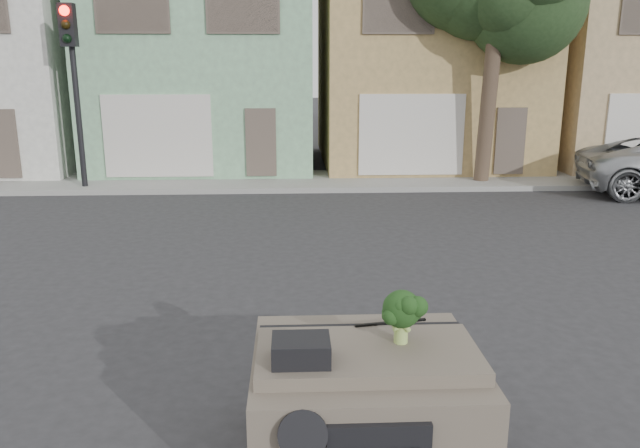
{
  "coord_description": "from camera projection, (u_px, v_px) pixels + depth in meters",
  "views": [
    {
      "loc": [
        -0.64,
        -8.06,
        3.5
      ],
      "look_at": [
        -0.25,
        0.5,
        1.3
      ],
      "focal_mm": 35.0,
      "sensor_mm": 36.0,
      "label": 1
    }
  ],
  "objects": [
    {
      "name": "tree_near",
      "position": [
        493.0,
        36.0,
        17.34
      ],
      "size": [
        4.4,
        4.0,
        8.5
      ],
      "primitive_type": "cube",
      "color": "#243B1D",
      "rests_on": "ground"
    },
    {
      "name": "wiper_arm",
      "position": [
        391.0,
        323.0,
        5.89
      ],
      "size": [
        0.69,
        0.15,
        0.02
      ],
      "primitive_type": "cube",
      "rotation": [
        0.0,
        0.0,
        0.17
      ],
      "color": "black",
      "rests_on": "car_dashboard"
    },
    {
      "name": "ground_plane",
      "position": [
        339.0,
        323.0,
        8.7
      ],
      "size": [
        120.0,
        120.0,
        0.0
      ],
      "primitive_type": "plane",
      "color": "#303033",
      "rests_on": "ground"
    },
    {
      "name": "instrument_hump",
      "position": [
        301.0,
        350.0,
        5.13
      ],
      "size": [
        0.48,
        0.38,
        0.2
      ],
      "primitive_type": "cube",
      "color": "black",
      "rests_on": "car_dashboard"
    },
    {
      "name": "townhouse_tan",
      "position": [
        422.0,
        56.0,
        21.97
      ],
      "size": [
        7.2,
        8.2,
        7.55
      ],
      "primitive_type": "cube",
      "color": "tan",
      "rests_on": "ground"
    },
    {
      "name": "car_dashboard",
      "position": [
        365.0,
        398.0,
        5.66
      ],
      "size": [
        2.0,
        1.8,
        1.12
      ],
      "primitive_type": "cube",
      "color": "#645A4D",
      "rests_on": "ground"
    },
    {
      "name": "townhouse_beige",
      "position": [
        629.0,
        56.0,
        22.3
      ],
      "size": [
        7.2,
        8.2,
        7.55
      ],
      "primitive_type": "cube",
      "color": "tan",
      "rests_on": "ground"
    },
    {
      "name": "townhouse_mint",
      "position": [
        208.0,
        56.0,
        21.63
      ],
      "size": [
        7.2,
        8.2,
        7.55
      ],
      "primitive_type": "cube",
      "color": "#83B58B",
      "rests_on": "ground"
    },
    {
      "name": "sidewalk",
      "position": [
        313.0,
        181.0,
        18.84
      ],
      "size": [
        40.0,
        3.0,
        0.15
      ],
      "primitive_type": "cube",
      "color": "gray",
      "rests_on": "ground"
    },
    {
      "name": "broccoli",
      "position": [
        401.0,
        316.0,
        5.44
      ],
      "size": [
        0.46,
        0.46,
        0.49
      ],
      "primitive_type": "cube",
      "rotation": [
        0.0,
        0.0,
        1.41
      ],
      "color": "#163211",
      "rests_on": "car_dashboard"
    },
    {
      "name": "traffic_signal",
      "position": [
        76.0,
        100.0,
        16.97
      ],
      "size": [
        0.4,
        0.4,
        5.1
      ],
      "primitive_type": "cube",
      "color": "black",
      "rests_on": "ground"
    }
  ]
}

